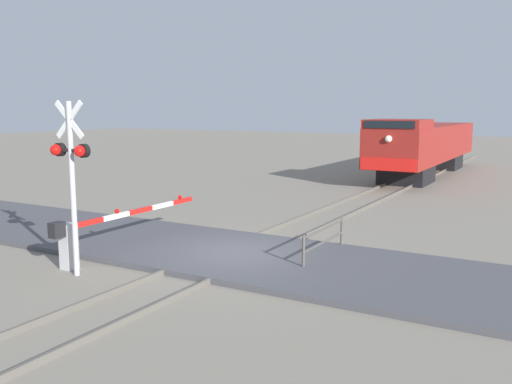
% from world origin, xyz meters
% --- Properties ---
extents(ground_plane, '(160.00, 160.00, 0.00)m').
position_xyz_m(ground_plane, '(0.00, 0.00, 0.00)').
color(ground_plane, gray).
extents(rail_track_left, '(0.08, 80.00, 0.15)m').
position_xyz_m(rail_track_left, '(-0.72, 0.00, 0.07)').
color(rail_track_left, '#59544C').
rests_on(rail_track_left, ground_plane).
extents(rail_track_right, '(0.08, 80.00, 0.15)m').
position_xyz_m(rail_track_right, '(0.72, 0.00, 0.07)').
color(rail_track_right, '#59544C').
rests_on(rail_track_right, ground_plane).
extents(road_surface, '(36.00, 4.83, 0.16)m').
position_xyz_m(road_surface, '(0.00, 0.00, 0.08)').
color(road_surface, '#47474C').
rests_on(road_surface, ground_plane).
extents(locomotive, '(3.05, 16.99, 3.67)m').
position_xyz_m(locomotive, '(0.00, 22.84, 1.96)').
color(locomotive, black).
rests_on(locomotive, ground_plane).
extents(crossing_signal, '(1.18, 0.33, 4.42)m').
position_xyz_m(crossing_signal, '(-2.63, -3.51, 2.78)').
color(crossing_signal, '#ADADB2').
rests_on(crossing_signal, ground_plane).
extents(crossing_gate, '(0.36, 5.96, 1.33)m').
position_xyz_m(crossing_gate, '(-3.25, -2.42, 0.83)').
color(crossing_gate, silver).
rests_on(crossing_gate, ground_plane).
extents(guard_railing, '(0.08, 2.81, 0.95)m').
position_xyz_m(guard_railing, '(2.29, 0.97, 0.62)').
color(guard_railing, '#4C4742').
rests_on(guard_railing, ground_plane).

